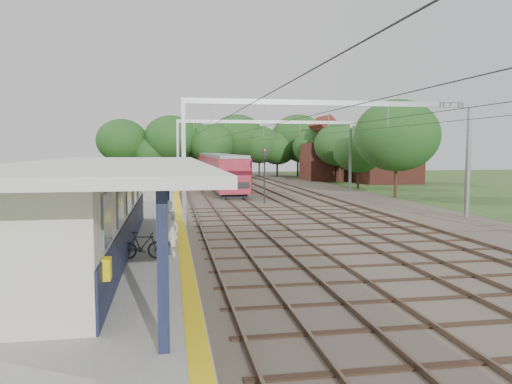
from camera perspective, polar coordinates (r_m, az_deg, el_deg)
ground at (r=14.38m, az=14.58°, el=-12.42°), size 160.00×160.00×0.00m
ballast_bed at (r=43.78m, az=3.11°, el=-0.57°), size 18.00×90.00×0.10m
platform at (r=26.85m, az=-13.47°, el=-3.93°), size 5.00×52.00×0.35m
yellow_stripe at (r=26.77m, az=-8.65°, el=-3.48°), size 0.45×52.00×0.01m
station_building at (r=19.85m, az=-18.83°, el=-1.70°), size 3.41×18.00×3.40m
canopy at (r=18.60m, az=-16.08°, el=2.88°), size 6.40×20.00×3.44m
rail_tracks at (r=43.28m, az=-0.12°, el=-0.46°), size 11.80×88.00×0.15m
catenary_system at (r=38.87m, az=3.83°, el=6.79°), size 17.22×88.00×7.00m
tree_band at (r=70.26m, az=-1.96°, el=5.48°), size 31.72×30.88×8.82m
house_near at (r=64.31m, az=14.81°, el=3.65°), size 7.00×6.12×7.89m
house_far at (r=68.05m, az=8.87°, el=4.03°), size 8.00×6.12×8.66m
person at (r=18.43m, az=-9.99°, el=-4.08°), size 0.88×0.73×2.07m
bicycle at (r=18.22m, az=-12.88°, el=-5.97°), size 1.66×0.60×0.98m
train at (r=57.36m, az=-4.54°, el=2.69°), size 2.73×34.04×3.60m
signal_post at (r=38.00m, az=0.97°, el=2.57°), size 0.31×0.27×4.28m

